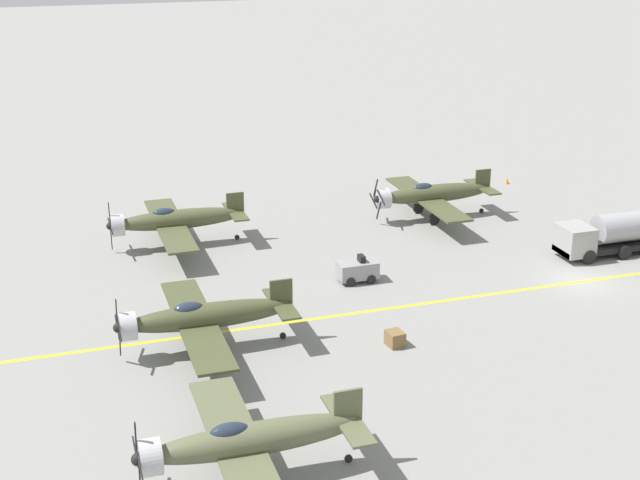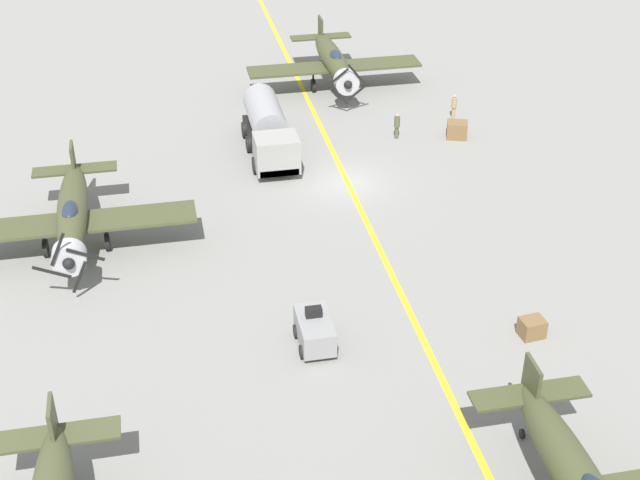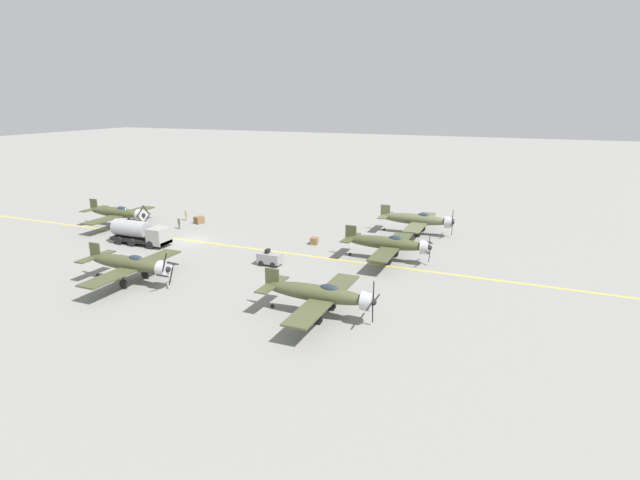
{
  "view_description": "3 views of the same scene",
  "coord_description": "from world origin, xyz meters",
  "px_view_note": "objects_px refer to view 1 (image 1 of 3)",
  "views": [
    {
      "loc": [
        -46.05,
        33.14,
        22.91
      ],
      "look_at": [
        3.2,
        17.11,
        3.76
      ],
      "focal_mm": 50.0,
      "sensor_mm": 36.0,
      "label": 1
    },
    {
      "loc": [
        10.38,
        43.56,
        24.07
      ],
      "look_at": [
        3.67,
        10.22,
        2.86
      ],
      "focal_mm": 50.0,
      "sensor_mm": 36.0,
      "label": 2
    },
    {
      "loc": [
        50.33,
        39.27,
        17.62
      ],
      "look_at": [
        -1.0,
        17.61,
        1.77
      ],
      "focal_mm": 28.0,
      "sensor_mm": 36.0,
      "label": 3
    }
  ],
  "objects_px": {
    "airplane_far_left": "(247,441)",
    "airplane_mid_right": "(431,194)",
    "fuel_tanker": "(611,234)",
    "traffic_cone": "(507,181)",
    "supply_crate_by_tanker": "(395,339)",
    "tow_tractor": "(358,270)",
    "airplane_far_center": "(202,317)",
    "airplane_far_right": "(174,220)"
  },
  "relations": [
    {
      "from": "airplane_far_right",
      "to": "tow_tractor",
      "type": "bearing_deg",
      "value": -135.97
    },
    {
      "from": "airplane_mid_right",
      "to": "supply_crate_by_tanker",
      "type": "height_order",
      "value": "airplane_mid_right"
    },
    {
      "from": "airplane_far_left",
      "to": "traffic_cone",
      "type": "bearing_deg",
      "value": -51.75
    },
    {
      "from": "airplane_far_left",
      "to": "supply_crate_by_tanker",
      "type": "distance_m",
      "value": 14.74
    },
    {
      "from": "airplane_far_center",
      "to": "airplane_far_left",
      "type": "bearing_deg",
      "value": 165.41
    },
    {
      "from": "airplane_mid_right",
      "to": "supply_crate_by_tanker",
      "type": "xyz_separation_m",
      "value": [
        -19.57,
        11.13,
        -1.58
      ]
    },
    {
      "from": "fuel_tanker",
      "to": "airplane_mid_right",
      "type": "bearing_deg",
      "value": 38.52
    },
    {
      "from": "airplane_far_left",
      "to": "tow_tractor",
      "type": "bearing_deg",
      "value": -41.8
    },
    {
      "from": "tow_tractor",
      "to": "airplane_far_center",
      "type": "bearing_deg",
      "value": 119.7
    },
    {
      "from": "airplane_mid_right",
      "to": "airplane_far_left",
      "type": "relative_size",
      "value": 1.0
    },
    {
      "from": "fuel_tanker",
      "to": "airplane_far_right",
      "type": "bearing_deg",
      "value": 69.1
    },
    {
      "from": "airplane_mid_right",
      "to": "airplane_far_left",
      "type": "xyz_separation_m",
      "value": [
        -29.41,
        21.98,
        0.0
      ]
    },
    {
      "from": "airplane_far_left",
      "to": "airplane_far_right",
      "type": "bearing_deg",
      "value": -13.04
    },
    {
      "from": "airplane_far_right",
      "to": "fuel_tanker",
      "type": "relative_size",
      "value": 1.5
    },
    {
      "from": "supply_crate_by_tanker",
      "to": "traffic_cone",
      "type": "relative_size",
      "value": 1.87
    },
    {
      "from": "airplane_far_left",
      "to": "airplane_mid_right",
      "type": "bearing_deg",
      "value": -46.39
    },
    {
      "from": "tow_tractor",
      "to": "airplane_far_right",
      "type": "bearing_deg",
      "value": 45.3
    },
    {
      "from": "airplane_far_center",
      "to": "supply_crate_by_tanker",
      "type": "height_order",
      "value": "airplane_far_center"
    },
    {
      "from": "airplane_mid_right",
      "to": "fuel_tanker",
      "type": "height_order",
      "value": "airplane_mid_right"
    },
    {
      "from": "airplane_far_right",
      "to": "fuel_tanker",
      "type": "height_order",
      "value": "airplane_far_right"
    },
    {
      "from": "traffic_cone",
      "to": "tow_tractor",
      "type": "bearing_deg",
      "value": 129.36
    },
    {
      "from": "airplane_far_center",
      "to": "fuel_tanker",
      "type": "bearing_deg",
      "value": -91.43
    },
    {
      "from": "airplane_mid_right",
      "to": "tow_tractor",
      "type": "relative_size",
      "value": 4.62
    },
    {
      "from": "airplane_far_center",
      "to": "traffic_cone",
      "type": "height_order",
      "value": "airplane_far_center"
    },
    {
      "from": "airplane_far_left",
      "to": "fuel_tanker",
      "type": "bearing_deg",
      "value": -68.87
    },
    {
      "from": "airplane_mid_right",
      "to": "tow_tractor",
      "type": "bearing_deg",
      "value": 133.23
    },
    {
      "from": "airplane_far_center",
      "to": "airplane_mid_right",
      "type": "bearing_deg",
      "value": -64.05
    },
    {
      "from": "fuel_tanker",
      "to": "airplane_far_left",
      "type": "bearing_deg",
      "value": 120.74
    },
    {
      "from": "tow_tractor",
      "to": "traffic_cone",
      "type": "xyz_separation_m",
      "value": [
        16.83,
        -20.51,
        -0.52
      ]
    },
    {
      "from": "airplane_far_right",
      "to": "tow_tractor",
      "type": "distance_m",
      "value": 14.57
    },
    {
      "from": "airplane_mid_right",
      "to": "airplane_far_left",
      "type": "height_order",
      "value": "airplane_far_left"
    },
    {
      "from": "airplane_far_left",
      "to": "supply_crate_by_tanker",
      "type": "relative_size",
      "value": 11.65
    },
    {
      "from": "fuel_tanker",
      "to": "traffic_cone",
      "type": "distance_m",
      "value": 17.83
    },
    {
      "from": "fuel_tanker",
      "to": "traffic_cone",
      "type": "height_order",
      "value": "fuel_tanker"
    },
    {
      "from": "fuel_tanker",
      "to": "tow_tractor",
      "type": "bearing_deg",
      "value": 87.33
    },
    {
      "from": "traffic_cone",
      "to": "supply_crate_by_tanker",
      "type": "bearing_deg",
      "value": 140.3
    },
    {
      "from": "airplane_far_left",
      "to": "airplane_far_center",
      "type": "relative_size",
      "value": 1.0
    },
    {
      "from": "tow_tractor",
      "to": "traffic_cone",
      "type": "relative_size",
      "value": 4.73
    },
    {
      "from": "airplane_mid_right",
      "to": "tow_tractor",
      "type": "xyz_separation_m",
      "value": [
        -10.21,
        9.9,
        -1.22
      ]
    },
    {
      "from": "fuel_tanker",
      "to": "supply_crate_by_tanker",
      "type": "bearing_deg",
      "value": 113.05
    },
    {
      "from": "airplane_far_right",
      "to": "airplane_far_left",
      "type": "relative_size",
      "value": 1.0
    },
    {
      "from": "airplane_far_center",
      "to": "tow_tractor",
      "type": "relative_size",
      "value": 4.62
    }
  ]
}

